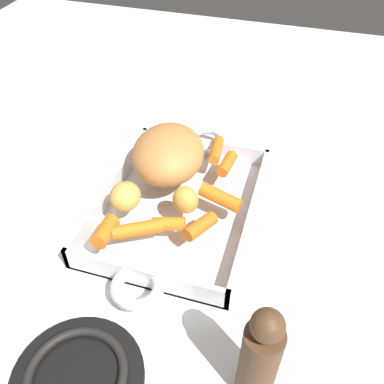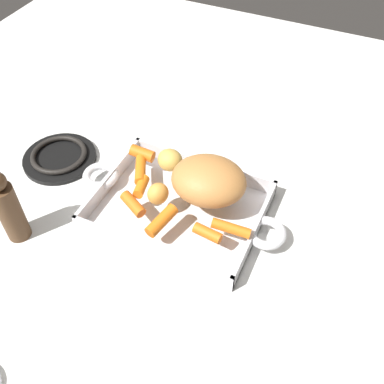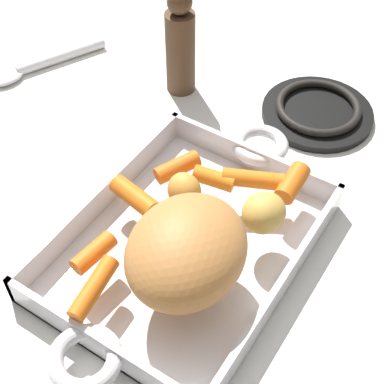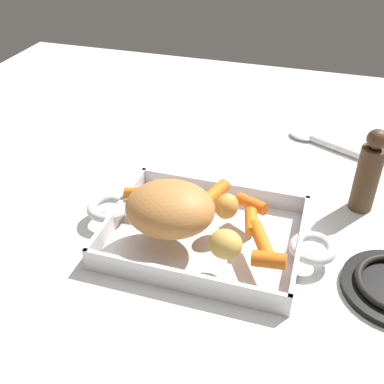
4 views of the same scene
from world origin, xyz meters
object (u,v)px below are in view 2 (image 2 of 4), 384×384
object	(u,v)px
stove_burner_rear	(59,157)
roasting_dish	(179,208)
potato_near_roast	(170,160)
baby_carrot_northeast	(231,228)
baby_carrot_southwest	(140,170)
baby_carrot_center_left	(208,233)
baby_carrot_short	(141,186)
baby_carrot_northwest	(142,153)
pepper_mill	(8,208)
baby_carrot_southeast	(133,204)
pork_roast	(209,181)
baby_carrot_center_right	(163,221)
potato_golden_large	(158,194)

from	to	relation	value
stove_burner_rear	roasting_dish	bearing A→B (deg)	-5.03
potato_near_roast	baby_carrot_northeast	bearing A→B (deg)	-30.75
baby_carrot_northeast	baby_carrot_southwest	bearing A→B (deg)	164.00
baby_carrot_southwest	baby_carrot_center_left	world-z (taller)	baby_carrot_southwest
baby_carrot_northeast	potato_near_roast	world-z (taller)	potato_near_roast
baby_carrot_northeast	baby_carrot_center_left	xyz separation A→B (m)	(-0.03, -0.03, 0.00)
baby_carrot_southwest	baby_carrot_short	size ratio (longest dim) A/B	1.48
baby_carrot_northwest	pepper_mill	distance (m)	0.27
baby_carrot_northwest	stove_burner_rear	bearing A→B (deg)	-166.28
baby_carrot_southeast	baby_carrot_northwest	distance (m)	0.13
baby_carrot_northeast	roasting_dish	bearing A→B (deg)	164.63
pork_roast	baby_carrot_center_left	world-z (taller)	pork_roast
baby_carrot_southeast	stove_burner_rear	world-z (taller)	baby_carrot_southeast
baby_carrot_northwest	potato_near_roast	bearing A→B (deg)	-2.98
potato_near_roast	roasting_dish	bearing A→B (deg)	-53.37
roasting_dish	pepper_mill	size ratio (longest dim) A/B	2.65
baby_carrot_short	baby_carrot_center_left	world-z (taller)	baby_carrot_short
baby_carrot_northwest	potato_near_roast	distance (m)	0.07
baby_carrot_center_left	potato_near_roast	bearing A→B (deg)	136.75
baby_carrot_center_right	baby_carrot_northeast	world-z (taller)	baby_carrot_center_right
baby_carrot_center_left	roasting_dish	bearing A→B (deg)	144.97
baby_carrot_center_right	stove_burner_rear	xyz separation A→B (m)	(-0.30, 0.09, -0.04)
roasting_dish	baby_carrot_southwest	bearing A→B (deg)	163.23
baby_carrot_northwest	potato_near_roast	xyz separation A→B (m)	(0.06, -0.00, 0.01)
potato_golden_large	baby_carrot_southeast	bearing A→B (deg)	-136.48
baby_carrot_center_left	potato_golden_large	xyz separation A→B (m)	(-0.11, 0.04, 0.01)
pork_roast	baby_carrot_northwest	distance (m)	0.17
baby_carrot_northwest	baby_carrot_northeast	size ratio (longest dim) A/B	0.70
baby_carrot_center_right	stove_burner_rear	world-z (taller)	baby_carrot_center_right
baby_carrot_southwest	baby_carrot_center_left	bearing A→B (deg)	-26.00
baby_carrot_southeast	potato_near_roast	world-z (taller)	potato_near_roast
baby_carrot_southeast	baby_carrot_center_left	distance (m)	0.15
potato_near_roast	stove_burner_rear	bearing A→B (deg)	-170.56
baby_carrot_center_right	potato_golden_large	bearing A→B (deg)	125.56
potato_near_roast	baby_carrot_northwest	bearing A→B (deg)	177.02
baby_carrot_northeast	baby_carrot_center_left	bearing A→B (deg)	-140.86
baby_carrot_center_right	pepper_mill	bearing A→B (deg)	-157.66
pork_roast	potato_golden_large	world-z (taller)	pork_roast
baby_carrot_southwest	baby_carrot_northwest	bearing A→B (deg)	114.08
stove_burner_rear	baby_carrot_short	bearing A→B (deg)	-9.06
baby_carrot_center_left	stove_burner_rear	xyz separation A→B (m)	(-0.38, 0.08, -0.04)
baby_carrot_short	pork_roast	bearing A→B (deg)	18.92
stove_burner_rear	baby_carrot_southeast	bearing A→B (deg)	-19.28
baby_carrot_northwest	baby_carrot_southwest	world-z (taller)	baby_carrot_northwest
baby_carrot_southeast	baby_carrot_center_left	world-z (taller)	baby_carrot_southeast
baby_carrot_northwest	baby_carrot_center_right	bearing A→B (deg)	-49.74
pepper_mill	pork_roast	bearing A→B (deg)	34.60
roasting_dish	baby_carrot_northwest	world-z (taller)	baby_carrot_northwest
baby_carrot_center_right	baby_carrot_short	bearing A→B (deg)	142.39
roasting_dish	pepper_mill	distance (m)	0.30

